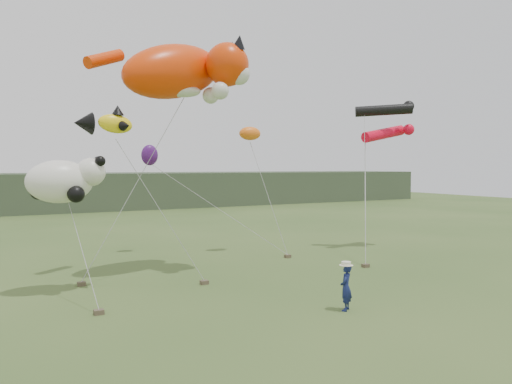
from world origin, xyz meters
TOP-DOWN VIEW (x-y plane):
  - ground at (0.00, 0.00)m, footprint 120.00×120.00m
  - headland at (-3.11, 44.69)m, footprint 90.00×13.00m
  - festival_attendant at (0.35, -1.08)m, footprint 0.67×0.64m
  - sandbag_anchors at (-1.30, 5.13)m, footprint 12.93×5.75m
  - cat_kite at (-2.11, 7.12)m, footprint 6.89×4.07m
  - fish_kite at (-6.04, 5.42)m, footprint 2.22×1.47m
  - tube_kites at (10.75, 7.96)m, footprint 3.49×2.40m
  - panda_kite at (-7.40, 5.78)m, footprint 2.84×1.84m
  - misc_kites at (0.53, 11.57)m, footprint 6.03×3.11m

SIDE VIEW (x-z plane):
  - ground at x=0.00m, z-range 0.00..0.00m
  - sandbag_anchors at x=-1.30m, z-range 0.00..0.16m
  - festival_attendant at x=0.35m, z-range 0.00..1.55m
  - headland at x=-3.11m, z-range -0.08..3.92m
  - panda_kite at x=-7.40m, z-range 3.37..5.14m
  - misc_kites at x=0.53m, z-range 4.95..7.08m
  - fish_kite at x=-6.04m, z-range 5.85..6.98m
  - tube_kites at x=10.75m, z-range 6.14..8.64m
  - cat_kite at x=-2.11m, z-range 7.29..10.72m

